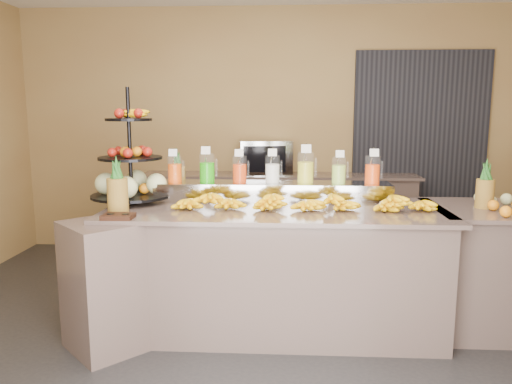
# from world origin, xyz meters

# --- Properties ---
(ground) EXTENTS (6.00, 6.00, 0.00)m
(ground) POSITION_xyz_m (0.00, 0.00, 0.00)
(ground) COLOR black
(ground) RESTS_ON ground
(room_envelope) EXTENTS (6.04, 5.02, 2.82)m
(room_envelope) POSITION_xyz_m (0.19, 0.79, 1.88)
(room_envelope) COLOR olive
(room_envelope) RESTS_ON ground
(buffet_counter) EXTENTS (2.75, 1.25, 0.93)m
(buffet_counter) POSITION_xyz_m (-0.12, 0.26, 0.47)
(buffet_counter) COLOR gray
(buffet_counter) RESTS_ON ground
(right_counter) EXTENTS (1.08, 0.88, 0.93)m
(right_counter) POSITION_xyz_m (1.70, 0.40, 0.47)
(right_counter) COLOR gray
(right_counter) RESTS_ON ground
(back_ledge) EXTENTS (3.10, 0.55, 0.93)m
(back_ledge) POSITION_xyz_m (0.00, 2.25, 0.47)
(back_ledge) COLOR gray
(back_ledge) RESTS_ON ground
(pitcher_tray) EXTENTS (1.85, 0.30, 0.15)m
(pitcher_tray) POSITION_xyz_m (-0.03, 0.58, 1.01)
(pitcher_tray) COLOR gray
(pitcher_tray) RESTS_ON buffet_counter
(juice_pitcher_orange_a) EXTENTS (0.11, 0.12, 0.28)m
(juice_pitcher_orange_a) POSITION_xyz_m (-0.81, 0.58, 1.17)
(juice_pitcher_orange_a) COLOR silver
(juice_pitcher_orange_a) RESTS_ON pitcher_tray
(juice_pitcher_green) EXTENTS (0.12, 0.13, 0.30)m
(juice_pitcher_green) POSITION_xyz_m (-0.55, 0.58, 1.18)
(juice_pitcher_green) COLOR silver
(juice_pitcher_green) RESTS_ON pitcher_tray
(juice_pitcher_orange_b) EXTENTS (0.11, 0.12, 0.28)m
(juice_pitcher_orange_b) POSITION_xyz_m (-0.29, 0.58, 1.17)
(juice_pitcher_orange_b) COLOR silver
(juice_pitcher_orange_b) RESTS_ON pitcher_tray
(juice_pitcher_milk) EXTENTS (0.12, 0.12, 0.28)m
(juice_pitcher_milk) POSITION_xyz_m (-0.03, 0.58, 1.17)
(juice_pitcher_milk) COLOR silver
(juice_pitcher_milk) RESTS_ON pitcher_tray
(juice_pitcher_lemon) EXTENTS (0.13, 0.14, 0.32)m
(juice_pitcher_lemon) POSITION_xyz_m (0.23, 0.58, 1.19)
(juice_pitcher_lemon) COLOR silver
(juice_pitcher_lemon) RESTS_ON pitcher_tray
(juice_pitcher_lime) EXTENTS (0.11, 0.12, 0.27)m
(juice_pitcher_lime) POSITION_xyz_m (0.49, 0.58, 1.17)
(juice_pitcher_lime) COLOR silver
(juice_pitcher_lime) RESTS_ON pitcher_tray
(juice_pitcher_orange_c) EXTENTS (0.12, 0.12, 0.28)m
(juice_pitcher_orange_c) POSITION_xyz_m (0.75, 0.58, 1.18)
(juice_pitcher_orange_c) COLOR silver
(juice_pitcher_orange_c) RESTS_ON pitcher_tray
(banana_heap) EXTENTS (1.91, 0.17, 0.16)m
(banana_heap) POSITION_xyz_m (0.20, 0.27, 1.00)
(banana_heap) COLOR yellow
(banana_heap) RESTS_ON buffet_counter
(fruit_stand) EXTENTS (0.74, 0.74, 0.89)m
(fruit_stand) POSITION_xyz_m (-1.10, 0.50, 1.16)
(fruit_stand) COLOR black
(fruit_stand) RESTS_ON buffet_counter
(condiment_caddy) EXTENTS (0.21, 0.16, 0.03)m
(condiment_caddy) POSITION_xyz_m (-1.04, -0.12, 0.95)
(condiment_caddy) COLOR black
(condiment_caddy) RESTS_ON buffet_counter
(pineapple_left_a) EXTENTS (0.15, 0.15, 0.41)m
(pineapple_left_a) POSITION_xyz_m (-1.11, 0.06, 1.08)
(pineapple_left_a) COLOR brown
(pineapple_left_a) RESTS_ON buffet_counter
(pineapple_left_b) EXTENTS (0.14, 0.14, 0.42)m
(pineapple_left_b) POSITION_xyz_m (-0.82, 0.71, 1.09)
(pineapple_left_b) COLOR brown
(pineapple_left_b) RESTS_ON buffet_counter
(right_fruit_pile) EXTENTS (0.40, 0.39, 0.21)m
(right_fruit_pile) POSITION_xyz_m (1.67, 0.26, 1.00)
(right_fruit_pile) COLOR brown
(right_fruit_pile) RESTS_ON right_counter
(oven_warmer) EXTENTS (0.62, 0.47, 0.38)m
(oven_warmer) POSITION_xyz_m (-0.15, 2.25, 1.12)
(oven_warmer) COLOR gray
(oven_warmer) RESTS_ON back_ledge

